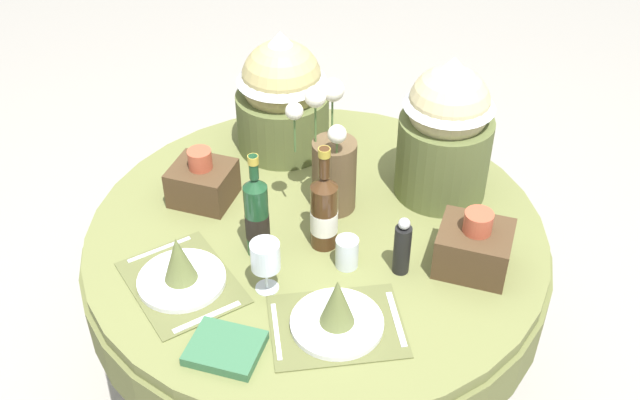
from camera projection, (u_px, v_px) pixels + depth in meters
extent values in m
plane|color=#9E998E|center=(317.00, 386.00, 2.70)|extent=(8.00, 8.00, 0.00)
cylinder|color=olive|center=(316.00, 233.00, 2.26)|extent=(1.36, 1.36, 0.04)
cylinder|color=#626738|center=(316.00, 257.00, 2.32)|extent=(1.38, 1.38, 0.16)
cylinder|color=black|center=(317.00, 315.00, 2.48)|extent=(0.12, 0.12, 0.67)
cylinder|color=black|center=(317.00, 384.00, 2.69)|extent=(0.66, 0.66, 0.03)
cube|color=brown|center=(182.00, 282.00, 2.06)|extent=(0.43, 0.42, 0.00)
cylinder|color=white|center=(182.00, 280.00, 2.06)|extent=(0.24, 0.24, 0.02)
cone|color=#606B38|center=(178.00, 259.00, 2.01)|extent=(0.09, 0.09, 0.14)
cube|color=silver|center=(159.00, 249.00, 2.16)|extent=(0.13, 0.16, 0.00)
cube|color=silver|center=(207.00, 317.00, 1.96)|extent=(0.13, 0.16, 0.00)
cube|color=brown|center=(337.00, 326.00, 1.94)|extent=(0.42, 0.38, 0.00)
cylinder|color=white|center=(337.00, 323.00, 1.93)|extent=(0.24, 0.24, 0.02)
cone|color=#606B38|center=(337.00, 301.00, 1.88)|extent=(0.09, 0.09, 0.14)
cube|color=silver|center=(276.00, 331.00, 1.92)|extent=(0.10, 0.18, 0.00)
cube|color=silver|center=(396.00, 319.00, 1.95)|extent=(0.10, 0.18, 0.00)
cylinder|color=brown|center=(334.00, 175.00, 2.26)|extent=(0.13, 0.13, 0.23)
sphere|color=silver|center=(333.00, 90.00, 2.11)|extent=(0.07, 0.07, 0.07)
cylinder|color=#4C7038|center=(333.00, 118.00, 2.17)|extent=(0.01, 0.01, 0.13)
sphere|color=silver|center=(315.00, 97.00, 2.10)|extent=(0.06, 0.06, 0.06)
cylinder|color=#4C7038|center=(315.00, 123.00, 2.15)|extent=(0.01, 0.01, 0.13)
sphere|color=silver|center=(337.00, 134.00, 2.11)|extent=(0.05, 0.05, 0.05)
cylinder|color=#4C7038|center=(337.00, 146.00, 2.13)|extent=(0.01, 0.01, 0.05)
sphere|color=silver|center=(294.00, 111.00, 2.07)|extent=(0.05, 0.05, 0.05)
cylinder|color=#4C7038|center=(295.00, 134.00, 2.12)|extent=(0.01, 0.01, 0.12)
cylinder|color=#194223|center=(257.00, 220.00, 2.09)|extent=(0.07, 0.07, 0.23)
cylinder|color=black|center=(257.00, 225.00, 2.11)|extent=(0.07, 0.07, 0.08)
cone|color=#194223|center=(255.00, 183.00, 2.01)|extent=(0.07, 0.07, 0.03)
cylinder|color=#194223|center=(254.00, 167.00, 1.98)|extent=(0.03, 0.03, 0.07)
cylinder|color=#B29933|center=(253.00, 160.00, 1.97)|extent=(0.03, 0.03, 0.02)
cylinder|color=#422814|center=(324.00, 216.00, 2.13)|extent=(0.08, 0.08, 0.20)
cylinder|color=silver|center=(324.00, 221.00, 2.14)|extent=(0.08, 0.08, 0.07)
cone|color=#422814|center=(324.00, 182.00, 2.05)|extent=(0.08, 0.08, 0.03)
cylinder|color=#422814|center=(324.00, 163.00, 2.02)|extent=(0.03, 0.03, 0.09)
cylinder|color=#B29933|center=(324.00, 152.00, 1.99)|extent=(0.03, 0.03, 0.02)
cylinder|color=silver|center=(267.00, 288.00, 2.05)|extent=(0.06, 0.06, 0.00)
cylinder|color=silver|center=(267.00, 277.00, 2.02)|extent=(0.01, 0.01, 0.07)
cylinder|color=silver|center=(265.00, 256.00, 1.98)|extent=(0.08, 0.08, 0.08)
cylinder|color=silver|center=(347.00, 253.00, 2.09)|extent=(0.06, 0.06, 0.09)
cylinder|color=black|center=(402.00, 250.00, 2.06)|extent=(0.05, 0.05, 0.15)
sphere|color=#B7B7BC|center=(404.00, 224.00, 2.00)|extent=(0.03, 0.03, 0.03)
cube|color=#336642|center=(225.00, 348.00, 1.86)|extent=(0.18, 0.15, 0.03)
cylinder|color=#566033|center=(283.00, 121.00, 2.53)|extent=(0.31, 0.31, 0.20)
sphere|color=tan|center=(282.00, 80.00, 2.43)|extent=(0.26, 0.26, 0.26)
cone|color=silver|center=(281.00, 56.00, 2.38)|extent=(0.29, 0.29, 0.17)
cylinder|color=#566033|center=(443.00, 156.00, 2.31)|extent=(0.28, 0.28, 0.26)
sphere|color=#C6B784|center=(449.00, 105.00, 2.20)|extent=(0.24, 0.24, 0.24)
cone|color=silver|center=(452.00, 82.00, 2.15)|extent=(0.27, 0.27, 0.16)
cube|color=#47331E|center=(203.00, 183.00, 2.32)|extent=(0.18, 0.16, 0.12)
cylinder|color=#B24C33|center=(200.00, 159.00, 2.27)|extent=(0.07, 0.07, 0.06)
cube|color=#47331E|center=(474.00, 249.00, 2.08)|extent=(0.20, 0.17, 0.13)
cylinder|color=#B24C33|center=(478.00, 222.00, 2.02)|extent=(0.08, 0.08, 0.06)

